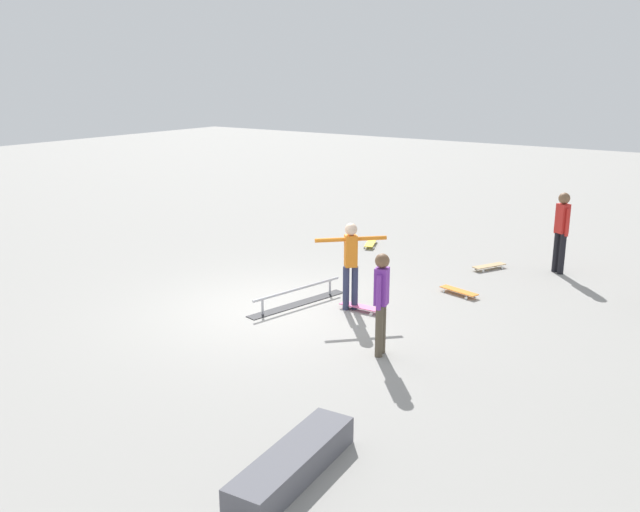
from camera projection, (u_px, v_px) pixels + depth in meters
name	position (u px, v px, depth m)	size (l,w,h in m)	color
ground_plane	(273.00, 310.00, 12.12)	(60.00, 60.00, 0.00)	gray
grind_rail	(298.00, 297.00, 12.36)	(2.21, 0.70, 0.32)	black
skate_ledge	(293.00, 463.00, 7.09)	(1.88, 0.47, 0.31)	#595960
skater_main	(351.00, 260.00, 11.90)	(0.96, 0.95, 1.59)	#2D3351
skateboard_main	(361.00, 307.00, 12.05)	(0.28, 0.81, 0.09)	#E05993
bystander_purple_shirt	(381.00, 298.00, 9.97)	(0.36, 0.23, 1.58)	brown
bystander_red_shirt	(561.00, 228.00, 14.09)	(0.29, 0.37, 1.72)	black
loose_skateboard_yellow	(371.00, 243.00, 16.52)	(0.81, 0.49, 0.09)	yellow
loose_skateboard_natural	(489.00, 266.00, 14.58)	(0.81, 0.53, 0.09)	tan
loose_skateboard_orange	(459.00, 291.00, 12.92)	(0.41, 0.82, 0.09)	orange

